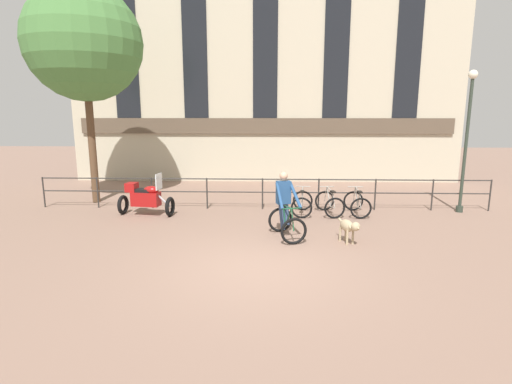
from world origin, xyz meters
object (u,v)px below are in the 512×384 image
at_px(dog, 349,227).
at_px(street_lamp, 467,135).
at_px(parked_motorcycle, 145,198).
at_px(cyclist_with_bike, 285,208).
at_px(parked_bicycle_mid_left, 330,203).
at_px(parked_bicycle_mid_right, 357,204).
at_px(parked_bicycle_near_lamp, 302,203).

distance_m(dog, street_lamp, 5.83).
distance_m(dog, parked_motorcycle, 6.43).
xyz_separation_m(cyclist_with_bike, street_lamp, (5.81, 2.84, 1.75)).
xyz_separation_m(parked_motorcycle, parked_bicycle_mid_left, (5.83, 0.31, -0.20)).
bearing_deg(parked_bicycle_mid_right, dog, 73.45).
bearing_deg(street_lamp, parked_bicycle_mid_right, -172.11).
relative_size(dog, parked_motorcycle, 0.51).
xyz_separation_m(cyclist_with_bike, parked_bicycle_near_lamp, (0.63, 2.36, -0.41)).
distance_m(parked_bicycle_mid_left, parked_bicycle_mid_right, 0.87).
bearing_deg(cyclist_with_bike, dog, -35.88).
xyz_separation_m(parked_bicycle_mid_left, street_lamp, (4.31, 0.48, 2.16)).
height_order(cyclist_with_bike, parked_bicycle_near_lamp, cyclist_with_bike).
relative_size(parked_motorcycle, street_lamp, 0.39).
distance_m(parked_bicycle_mid_left, street_lamp, 4.85).
relative_size(cyclist_with_bike, parked_bicycle_near_lamp, 1.44).
xyz_separation_m(parked_bicycle_near_lamp, parked_bicycle_mid_left, (0.87, 0.00, 0.00)).
height_order(cyclist_with_bike, street_lamp, street_lamp).
relative_size(cyclist_with_bike, parked_motorcycle, 0.96).
relative_size(parked_motorcycle, parked_bicycle_near_lamp, 1.51).
distance_m(parked_bicycle_near_lamp, street_lamp, 5.63).
bearing_deg(parked_bicycle_mid_left, parked_motorcycle, -6.40).
bearing_deg(parked_motorcycle, dog, -106.06).
distance_m(cyclist_with_bike, parked_bicycle_mid_right, 3.37).
height_order(dog, parked_bicycle_mid_right, parked_bicycle_mid_right).
relative_size(parked_bicycle_mid_left, parked_bicycle_mid_right, 1.07).
xyz_separation_m(parked_motorcycle, parked_bicycle_mid_right, (6.70, 0.31, -0.20)).
distance_m(cyclist_with_bike, parked_bicycle_mid_left, 2.83).
height_order(parked_motorcycle, parked_bicycle_mid_right, parked_motorcycle).
bearing_deg(street_lamp, parked_bicycle_near_lamp, -174.74).
xyz_separation_m(dog, parked_bicycle_mid_left, (-0.05, 2.91, -0.08)).
bearing_deg(cyclist_with_bike, parked_bicycle_near_lamp, 58.80).
bearing_deg(parked_motorcycle, parked_bicycle_near_lamp, -78.58).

